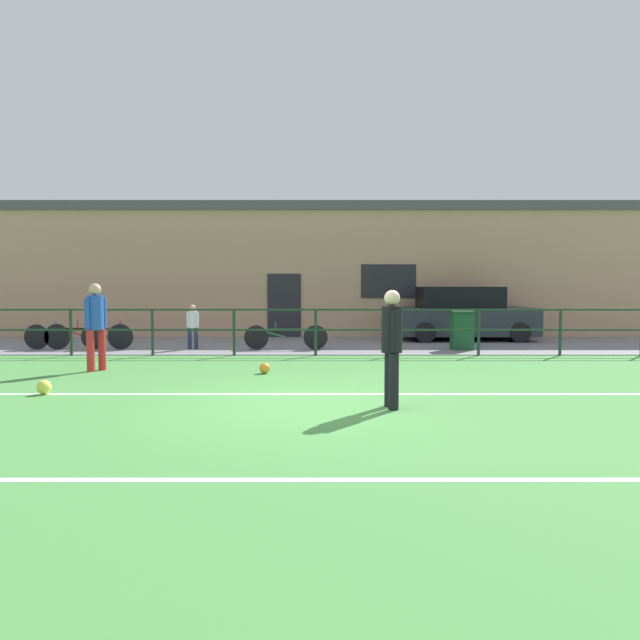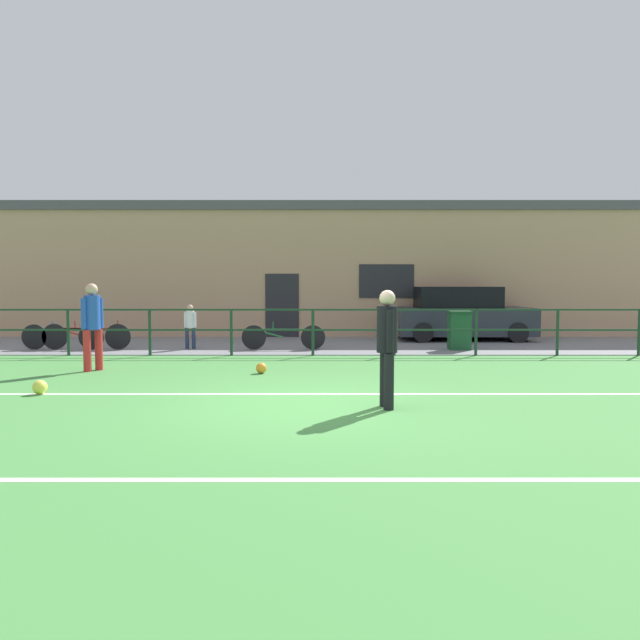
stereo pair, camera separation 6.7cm
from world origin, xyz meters
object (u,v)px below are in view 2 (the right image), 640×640
Objects in this scene: parked_car_red at (462,315)px; soccer_ball_match at (40,387)px; bicycle_parked_0 at (87,336)px; player_striker at (93,321)px; soccer_ball_spare at (262,368)px; trash_bin_0 at (460,330)px; spectator_child at (191,324)px; bicycle_parked_1 at (284,337)px; player_goalkeeper at (387,341)px; bicycle_parked_2 at (63,336)px.

soccer_ball_match is at bearing -134.33° from parked_car_red.
soccer_ball_match is 6.60m from bicycle_parked_0.
player_striker is 3.57m from soccer_ball_spare.
player_striker is 7.74× the size of soccer_ball_match.
soccer_ball_match is at bearing -141.02° from player_striker.
trash_bin_0 is (8.28, 3.77, -0.46)m from player_striker.
parked_car_red is at bearing -162.48° from spectator_child.
trash_bin_0 is (9.92, 0.00, 0.16)m from bicycle_parked_0.
bicycle_parked_1 is 2.16× the size of trash_bin_0.
player_striker reaches higher than player_goalkeeper.
player_goalkeeper is at bearing -87.36° from player_striker.
bicycle_parked_0 is at bearing 59.29° from player_striker.
player_striker is 9.11m from trash_bin_0.
spectator_child is 8.31m from parked_car_red.
spectator_child is at bearing 2.63° from bicycle_parked_2.
bicycle_parked_2 is (-5.69, 4.14, 0.26)m from soccer_ball_spare.
bicycle_parked_0 is 9.92m from trash_bin_0.
bicycle_parked_2 reaches higher than soccer_ball_match.
trash_bin_0 is at bearing 37.93° from soccer_ball_match.
trash_bin_0 is (8.15, 6.35, 0.42)m from soccer_ball_match.
bicycle_parked_2 is (-2.40, 6.35, 0.25)m from soccer_ball_match.
soccer_ball_spare is 7.04m from bicycle_parked_2.
bicycle_parked_0 is at bearing 0.00° from bicycle_parked_2.
parked_car_red reaches higher than bicycle_parked_2.
bicycle_parked_1 is at bearing 175.94° from spectator_child.
soccer_ball_spare is at bearing -92.42° from bicycle_parked_1.
player_striker is at bearing -155.53° from trash_bin_0.
bicycle_parked_0 is at bearing -142.84° from player_goalkeeper.
player_goalkeeper is 10.75m from bicycle_parked_2.
player_striker is 0.42× the size of parked_car_red.
player_striker is 4.16m from bicycle_parked_0.
parked_car_red is 11.60m from bicycle_parked_2.
bicycle_parked_0 reaches higher than bicycle_parked_1.
parked_car_red reaches higher than player_goalkeeper.
soccer_ball_spare is 0.05× the size of parked_car_red.
player_goalkeeper is 8.75m from spectator_child.
soccer_ball_match is 0.10× the size of bicycle_parked_0.
parked_car_red is 1.76× the size of bicycle_parked_0.
bicycle_parked_1 is at bearing -180.00° from trash_bin_0.
player_striker reaches higher than bicycle_parked_0.
bicycle_parked_1 is at bearing 0.00° from bicycle_parked_2.
bicycle_parked_0 is 0.63m from bicycle_parked_2.
bicycle_parked_0 is at bearing 2.72° from spectator_child.
soccer_ball_match is 6.79m from bicycle_parked_2.
soccer_ball_match is 3.96m from soccer_ball_spare.
parked_car_red is 2.83m from trash_bin_0.
bicycle_parked_1 is 4.68m from trash_bin_0.
spectator_child is (-2.33, 4.29, 0.59)m from soccer_ball_spare.
bicycle_parked_0 is at bearing 180.00° from bicycle_parked_1.
bicycle_parked_2 is (-5.87, -0.00, 0.01)m from bicycle_parked_1.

